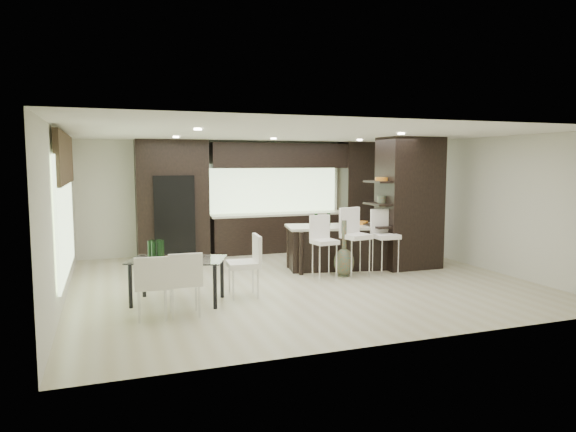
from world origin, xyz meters
name	(u,v)px	position (x,y,z in m)	size (l,w,h in m)	color
ground	(299,281)	(0.00, 0.00, 0.00)	(8.00, 8.00, 0.00)	#C1B893
back_wall	(249,196)	(0.00, 3.50, 1.35)	(8.00, 0.02, 2.70)	beige
left_wall	(61,216)	(-4.00, 0.00, 1.35)	(0.02, 7.00, 2.70)	beige
right_wall	(478,203)	(4.00, 0.00, 1.35)	(0.02, 7.00, 2.70)	beige
ceiling	(299,134)	(0.00, 0.00, 2.70)	(8.00, 7.00, 0.02)	white
window_left	(65,215)	(-3.96, 0.20, 1.35)	(0.04, 3.20, 1.90)	#B2D199
window_back	(272,188)	(0.60, 3.46, 1.55)	(3.40, 0.04, 1.20)	#B2D199
stone_accent	(65,159)	(-3.93, 0.20, 2.25)	(0.08, 3.00, 0.80)	brown
ceiling_spots	(294,136)	(0.00, 0.25, 2.68)	(4.00, 3.00, 0.02)	white
back_cabinetry	(272,197)	(0.50, 3.17, 1.35)	(6.80, 0.68, 2.70)	black
refrigerator	(173,217)	(-1.90, 3.12, 0.95)	(0.90, 0.68, 1.90)	black
partition_column	(409,203)	(2.60, 0.40, 1.35)	(1.20, 0.80, 2.70)	black
kitchen_island	(338,247)	(1.19, 0.81, 0.44)	(2.13, 0.91, 0.89)	black
stool_left	(324,253)	(0.53, 0.04, 0.48)	(0.42, 0.42, 0.96)	white
stool_mid	(356,249)	(1.19, 0.01, 0.53)	(0.47, 0.47, 1.06)	white
stool_right	(385,248)	(1.84, 0.02, 0.51)	(0.45, 0.45, 1.02)	white
bench	(342,255)	(1.36, 1.01, 0.23)	(1.18, 0.45, 0.45)	black
floor_vase	(344,248)	(0.95, 0.06, 0.54)	(0.40, 0.40, 1.08)	#4C513A
dining_table	(178,281)	(-2.31, -0.77, 0.35)	(1.44, 0.81, 0.69)	white
chair_near	(184,286)	(-2.31, -1.49, 0.43)	(0.47, 0.47, 0.87)	white
chair_far	(152,289)	(-2.76, -1.48, 0.42)	(0.46, 0.46, 0.84)	white
chair_end	(243,269)	(-1.26, -0.77, 0.47)	(0.51, 0.51, 0.94)	white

